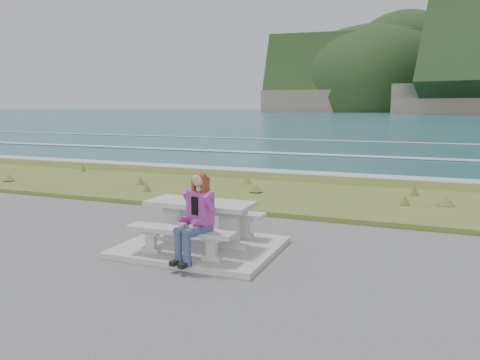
% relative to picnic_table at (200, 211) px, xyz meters
% --- Properties ---
extents(concrete_slab, '(2.60, 2.10, 0.10)m').
position_rel_picnic_table_xyz_m(concrete_slab, '(-0.00, 0.00, -0.63)').
color(concrete_slab, gray).
rests_on(concrete_slab, ground).
extents(picnic_table, '(1.80, 0.75, 0.75)m').
position_rel_picnic_table_xyz_m(picnic_table, '(0.00, 0.00, 0.00)').
color(picnic_table, gray).
rests_on(picnic_table, concrete_slab).
extents(bench_landward, '(1.80, 0.35, 0.45)m').
position_rel_picnic_table_xyz_m(bench_landward, '(0.00, -0.70, -0.23)').
color(bench_landward, gray).
rests_on(bench_landward, concrete_slab).
extents(bench_seaward, '(1.80, 0.35, 0.45)m').
position_rel_picnic_table_xyz_m(bench_seaward, '(0.00, 0.70, -0.23)').
color(bench_seaward, gray).
rests_on(bench_seaward, concrete_slab).
extents(grass_verge, '(160.00, 4.50, 0.22)m').
position_rel_picnic_table_xyz_m(grass_verge, '(-0.00, 5.00, -0.68)').
color(grass_verge, '#445921').
rests_on(grass_verge, ground).
extents(shore_drop, '(160.00, 0.80, 2.20)m').
position_rel_picnic_table_xyz_m(shore_drop, '(-0.00, 7.90, -0.68)').
color(shore_drop, '#685A4E').
rests_on(shore_drop, ground).
extents(ocean, '(1600.00, 1600.00, 0.09)m').
position_rel_picnic_table_xyz_m(ocean, '(-0.00, 25.09, -2.42)').
color(ocean, '#21545F').
rests_on(ocean, ground).
extents(seated_woman, '(0.55, 0.74, 1.37)m').
position_rel_picnic_table_xyz_m(seated_woman, '(0.30, -0.82, -0.08)').
color(seated_woman, navy).
rests_on(seated_woman, concrete_slab).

